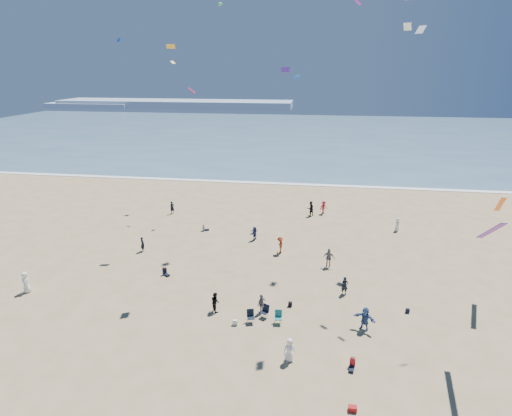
# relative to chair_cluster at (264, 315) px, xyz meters

# --- Properties ---
(ground) EXTENTS (220.00, 220.00, 0.00)m
(ground) POSITION_rel_chair_cluster_xyz_m (-2.63, -8.00, -0.50)
(ground) COLOR tan
(ground) RESTS_ON ground
(ocean) EXTENTS (220.00, 100.00, 0.06)m
(ocean) POSITION_rel_chair_cluster_xyz_m (-2.63, 87.00, -0.47)
(ocean) COLOR #476B84
(ocean) RESTS_ON ground
(surf_line) EXTENTS (220.00, 1.20, 0.08)m
(surf_line) POSITION_rel_chair_cluster_xyz_m (-2.63, 37.00, -0.46)
(surf_line) COLOR white
(surf_line) RESTS_ON ground
(headland_far) EXTENTS (110.00, 20.00, 3.20)m
(headland_far) POSITION_rel_chair_cluster_xyz_m (-62.63, 162.00, 1.10)
(headland_far) COLOR #7A8EA8
(headland_far) RESTS_ON ground
(headland_near) EXTENTS (40.00, 14.00, 2.00)m
(headland_near) POSITION_rel_chair_cluster_xyz_m (-102.63, 157.00, 0.50)
(headland_near) COLOR #7A8EA8
(headland_near) RESTS_ON ground
(standing_flyers) EXTENTS (33.75, 36.30, 1.90)m
(standing_flyers) POSITION_rel_chair_cluster_xyz_m (0.29, 8.66, 0.35)
(standing_flyers) COLOR black
(standing_flyers) RESTS_ON ground
(seated_group) EXTENTS (16.70, 31.45, 0.84)m
(seated_group) POSITION_rel_chair_cluster_xyz_m (-0.94, -1.54, -0.08)
(seated_group) COLOR silver
(seated_group) RESTS_ON ground
(chair_cluster) EXTENTS (2.69, 1.58, 1.00)m
(chair_cluster) POSITION_rel_chair_cluster_xyz_m (0.00, 0.00, 0.00)
(chair_cluster) COLOR black
(chair_cluster) RESTS_ON ground
(white_tote) EXTENTS (0.35, 0.20, 0.40)m
(white_tote) POSITION_rel_chair_cluster_xyz_m (-2.05, -0.74, -0.30)
(white_tote) COLOR white
(white_tote) RESTS_ON ground
(black_backpack) EXTENTS (0.30, 0.22, 0.38)m
(black_backpack) POSITION_rel_chair_cluster_xyz_m (1.75, 2.22, -0.31)
(black_backpack) COLOR black
(black_backpack) RESTS_ON ground
(cooler) EXTENTS (0.45, 0.30, 0.30)m
(cooler) POSITION_rel_chair_cluster_xyz_m (5.76, -7.40, -0.35)
(cooler) COLOR #AC1819
(cooler) RESTS_ON ground
(navy_bag) EXTENTS (0.28, 0.18, 0.34)m
(navy_bag) POSITION_rel_chair_cluster_xyz_m (10.68, 2.66, -0.33)
(navy_bag) COLOR black
(navy_bag) RESTS_ON ground
(kites_aloft) EXTENTS (43.25, 41.74, 26.64)m
(kites_aloft) POSITION_rel_chair_cluster_xyz_m (7.25, 5.76, 14.93)
(kites_aloft) COLOR gold
(kites_aloft) RESTS_ON ground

